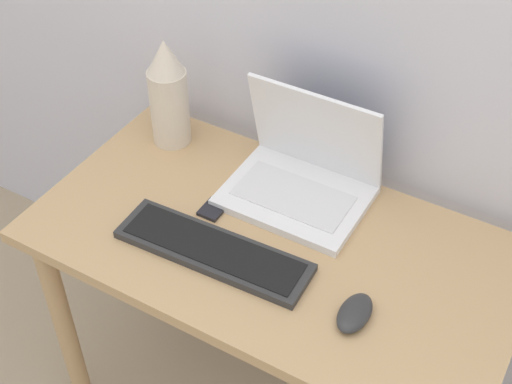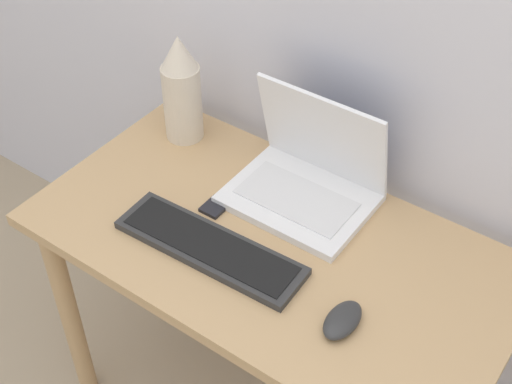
% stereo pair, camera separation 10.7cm
% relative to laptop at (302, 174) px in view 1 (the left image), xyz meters
% --- Properties ---
extents(desk, '(1.07, 0.57, 0.70)m').
position_rel_laptop_xyz_m(desk, '(0.02, -0.17, -0.17)').
color(desk, tan).
rests_on(desk, ground_plane).
extents(laptop, '(0.32, 0.25, 0.26)m').
position_rel_laptop_xyz_m(laptop, '(0.00, 0.00, 0.00)').
color(laptop, white).
rests_on(laptop, desk).
extents(keyboard, '(0.44, 0.14, 0.02)m').
position_rel_laptop_xyz_m(keyboard, '(-0.07, -0.27, -0.05)').
color(keyboard, '#2D2D2D').
rests_on(keyboard, desk).
extents(mouse, '(0.06, 0.11, 0.03)m').
position_rel_laptop_xyz_m(mouse, '(0.26, -0.28, -0.04)').
color(mouse, '#2D2D2D').
rests_on(mouse, desk).
extents(vase, '(0.10, 0.10, 0.29)m').
position_rel_laptop_xyz_m(vase, '(-0.38, 0.01, 0.08)').
color(vase, beige).
rests_on(vase, desk).
extents(mp3_player, '(0.05, 0.06, 0.01)m').
position_rel_laptop_xyz_m(mp3_player, '(-0.14, -0.16, -0.05)').
color(mp3_player, black).
rests_on(mp3_player, desk).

